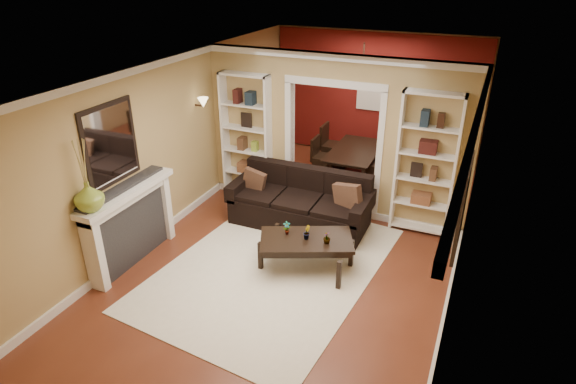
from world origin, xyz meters
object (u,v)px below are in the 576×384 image
at_px(coffee_table, 306,253).
at_px(dining_table, 356,163).
at_px(sofa, 300,200).
at_px(bookshelf_right, 426,165).
at_px(fireplace, 132,226).
at_px(bookshelf_left, 247,138).

bearing_deg(coffee_table, dining_table, 70.23).
height_order(sofa, bookshelf_right, bookshelf_right).
bearing_deg(dining_table, fireplace, 153.42).
distance_m(bookshelf_left, bookshelf_right, 3.10).
xyz_separation_m(bookshelf_right, fireplace, (-3.64, -2.53, -0.57)).
bearing_deg(sofa, bookshelf_right, 17.42).
bearing_deg(sofa, dining_table, 82.07).
relative_size(fireplace, dining_table, 1.04).
relative_size(bookshelf_left, dining_table, 1.40).
relative_size(bookshelf_left, fireplace, 1.35).
bearing_deg(coffee_table, bookshelf_left, 112.73).
distance_m(sofa, coffee_table, 1.28).
distance_m(fireplace, dining_table, 4.72).
xyz_separation_m(coffee_table, bookshelf_right, (1.29, 1.71, 0.91)).
height_order(coffee_table, fireplace, fireplace).
distance_m(bookshelf_left, fireplace, 2.65).
distance_m(bookshelf_right, fireplace, 4.47).
bearing_deg(bookshelf_left, sofa, -24.87).
height_order(bookshelf_left, fireplace, bookshelf_left).
xyz_separation_m(bookshelf_left, dining_table, (1.57, 1.68, -0.86)).
xyz_separation_m(bookshelf_left, fireplace, (-0.54, -2.53, -0.57)).
height_order(sofa, coffee_table, sofa).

